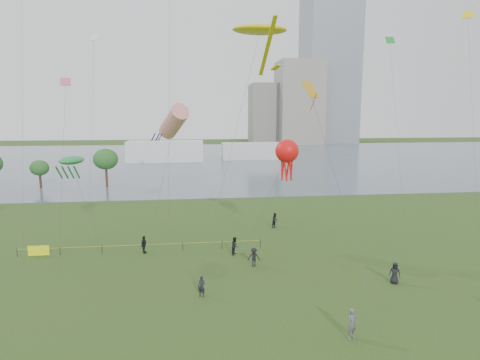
{
  "coord_description": "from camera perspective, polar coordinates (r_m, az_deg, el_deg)",
  "views": [
    {
      "loc": [
        -4.14,
        -24.6,
        13.72
      ],
      "look_at": [
        0.0,
        10.0,
        8.0
      ],
      "focal_mm": 30.0,
      "sensor_mm": 36.0,
      "label": 1
    }
  ],
  "objects": [
    {
      "name": "kite_flyer",
      "position": [
        27.11,
        15.66,
        -19.08
      ],
      "size": [
        0.85,
        0.75,
        1.96
      ],
      "primitive_type": "imported",
      "rotation": [
        0.0,
        0.0,
        0.48
      ],
      "color": "#525559",
      "rests_on": "ground_plane"
    },
    {
      "name": "ground_plane",
      "position": [
        28.47,
        2.54,
        -19.5
      ],
      "size": [
        400.0,
        400.0,
        0.0
      ],
      "primitive_type": "plane",
      "color": "#213A12"
    },
    {
      "name": "spectator_b",
      "position": [
        37.15,
        1.99,
        -10.91
      ],
      "size": [
        1.25,
        0.89,
        1.75
      ],
      "primitive_type": "imported",
      "rotation": [
        0.0,
        0.0,
        -0.23
      ],
      "color": "black",
      "rests_on": "ground_plane"
    },
    {
      "name": "pavilion_right",
      "position": [
        124.44,
        1.59,
        4.15
      ],
      "size": [
        18.0,
        7.0,
        5.0
      ],
      "primitive_type": "cube",
      "color": "silver",
      "rests_on": "ground_plane"
    },
    {
      "name": "kite_octopus",
      "position": [
        39.71,
        6.7,
        4.02
      ],
      "size": [
        5.64,
        2.33,
        11.32
      ],
      "rotation": [
        0.0,
        0.0,
        0.16
      ],
      "color": "#3F3F42"
    },
    {
      "name": "spectator_a",
      "position": [
        40.09,
        -0.72,
        -9.34
      ],
      "size": [
        0.98,
        1.07,
        1.78
      ],
      "primitive_type": "imported",
      "rotation": [
        0.0,
        0.0,
        1.14
      ],
      "color": "black",
      "rests_on": "ground_plane"
    },
    {
      "name": "spectator_c",
      "position": [
        41.62,
        -13.51,
        -8.92
      ],
      "size": [
        0.73,
        1.11,
        1.76
      ],
      "primitive_type": "imported",
      "rotation": [
        0.0,
        0.0,
        1.25
      ],
      "color": "black",
      "rests_on": "ground_plane"
    },
    {
      "name": "kite_delta",
      "position": [
        32.1,
        10.34,
        11.37
      ],
      "size": [
        3.34,
        9.58,
        16.32
      ],
      "rotation": [
        0.0,
        0.0,
        0.06
      ],
      "color": "#3F3F42"
    },
    {
      "name": "spectator_g",
      "position": [
        49.36,
        5.02,
        -5.75
      ],
      "size": [
        1.13,
        1.11,
        1.83
      ],
      "primitive_type": "imported",
      "rotation": [
        0.0,
        0.0,
        0.73
      ],
      "color": "black",
      "rests_on": "ground_plane"
    },
    {
      "name": "kite_stingray",
      "position": [
        42.21,
        2.84,
        20.5
      ],
      "size": [
        8.86,
        10.19,
        22.41
      ],
      "rotation": [
        0.0,
        0.0,
        0.34
      ],
      "color": "#3F3F42"
    },
    {
      "name": "kite_windsock",
      "position": [
        44.65,
        -9.42,
        8.18
      ],
      "size": [
        4.61,
        6.24,
        14.92
      ],
      "rotation": [
        0.0,
        0.0,
        -0.02
      ],
      "color": "#3F3F42"
    },
    {
      "name": "pavilion_left",
      "position": [
        120.33,
        -10.57,
        4.06
      ],
      "size": [
        22.0,
        8.0,
        6.0
      ],
      "primitive_type": "cube",
      "color": "silver",
      "rests_on": "ground_plane"
    },
    {
      "name": "lake",
      "position": [
        125.42,
        -4.9,
        3.02
      ],
      "size": [
        400.0,
        120.0,
        0.08
      ],
      "primitive_type": "cube",
      "color": "#4F5D6D",
      "rests_on": "ground_plane"
    },
    {
      "name": "small_kites",
      "position": [
        44.49,
        -5.87,
        21.57
      ],
      "size": [
        43.7,
        15.0,
        14.16
      ],
      "color": "orange"
    },
    {
      "name": "building_low",
      "position": [
        195.96,
        3.86,
        9.39
      ],
      "size": [
        16.0,
        18.0,
        28.0
      ],
      "primitive_type": "cube",
      "color": "slate",
      "rests_on": "ground_plane"
    },
    {
      "name": "spectator_f",
      "position": [
        31.6,
        -5.48,
        -14.84
      ],
      "size": [
        0.7,
        0.59,
        1.62
      ],
      "primitive_type": "imported",
      "rotation": [
        0.0,
        0.0,
        -0.41
      ],
      "color": "black",
      "rests_on": "ground_plane"
    },
    {
      "name": "kite_creature",
      "position": [
        43.7,
        -22.82,
        2.56
      ],
      "size": [
        4.39,
        5.71,
        9.56
      ],
      "rotation": [
        0.0,
        0.0,
        -0.3
      ],
      "color": "#3F3F42"
    },
    {
      "name": "tower",
      "position": [
        208.83,
        12.76,
        21.91
      ],
      "size": [
        24.0,
        24.0,
        120.0
      ],
      "primitive_type": "cube",
      "color": "slate",
      "rests_on": "ground_plane"
    },
    {
      "name": "building_mid",
      "position": [
        193.29,
        8.37,
        10.8
      ],
      "size": [
        20.0,
        20.0,
        38.0
      ],
      "primitive_type": "cube",
      "color": "gray",
      "rests_on": "ground_plane"
    },
    {
      "name": "spectator_d",
      "position": [
        35.95,
        21.15,
        -12.23
      ],
      "size": [
        1.04,
        0.91,
        1.8
      ],
      "primitive_type": "imported",
      "rotation": [
        0.0,
        0.0,
        -0.48
      ],
      "color": "black",
      "rests_on": "ground_plane"
    },
    {
      "name": "fence",
      "position": [
        43.23,
        -21.83,
        -9.1
      ],
      "size": [
        24.07,
        0.07,
        1.05
      ],
      "color": "black",
      "rests_on": "ground_plane"
    }
  ]
}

